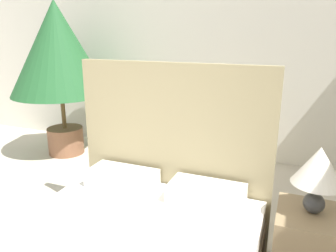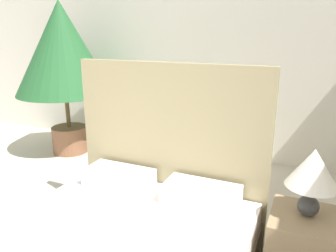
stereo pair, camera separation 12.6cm
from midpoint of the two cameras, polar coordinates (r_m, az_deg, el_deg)
name	(u,v)px [view 2 (the right image)]	position (r m, az deg, el deg)	size (l,w,h in m)	color
wall_back	(209,54)	(4.65, 7.93, 12.34)	(10.00, 0.06, 2.90)	silver
armchair_near_window_left	(138,139)	(4.58, -4.47, -2.33)	(0.68, 0.63, 0.89)	beige
armchair_near_window_right	(199,148)	(4.25, 6.26, -3.89)	(0.67, 0.62, 0.89)	beige
potted_palm	(62,52)	(4.87, -17.18, 12.19)	(1.35, 1.35, 2.16)	brown
nightstand	(306,252)	(2.63, 24.22, -19.45)	(0.51, 0.49, 0.56)	#937A56
table_lamp	(313,171)	(2.36, 25.33, -7.16)	(0.34, 0.34, 0.47)	#333333
side_table	(167,146)	(4.41, 0.67, -3.59)	(0.34, 0.34, 0.52)	brown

